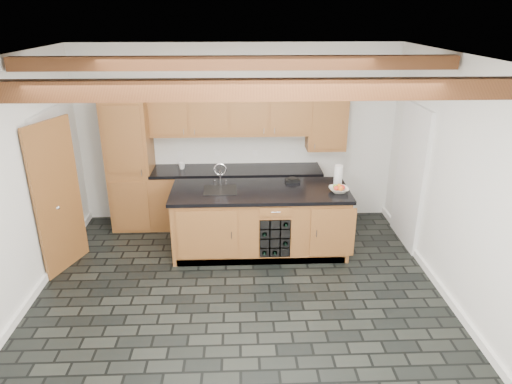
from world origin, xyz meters
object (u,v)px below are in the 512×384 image
Objects in this scene: island at (260,221)px; paper_towel at (338,175)px; kitchen_scale at (293,180)px; fruit_bowl at (339,190)px.

paper_towel is (1.11, 0.20, 0.60)m from island.
island is 1.28m from paper_towel.
paper_towel is at bearing -14.19° from kitchen_scale.
island is 9.09× the size of paper_towel.
kitchen_scale is (0.48, 0.29, 0.49)m from island.
island is at bearing -154.41° from kitchen_scale.
island is 0.75m from kitchen_scale.
fruit_bowl is 0.34m from paper_towel.
fruit_bowl is (0.58, -0.41, 0.00)m from kitchen_scale.
kitchen_scale is at bearing 171.98° from paper_towel.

